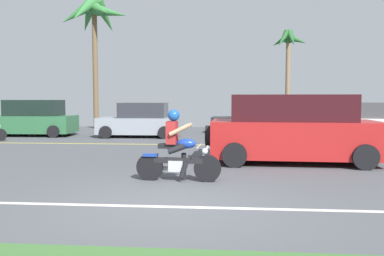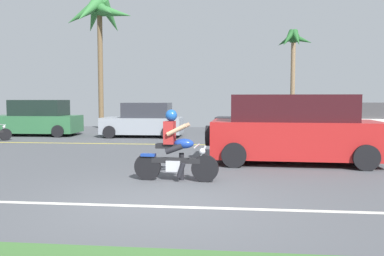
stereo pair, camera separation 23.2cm
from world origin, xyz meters
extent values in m
cube|color=#4C4F54|center=(0.00, 3.00, -0.02)|extent=(56.00, 30.00, 0.04)
cube|color=silver|center=(0.00, -0.28, 0.00)|extent=(50.40, 0.12, 0.01)
cube|color=yellow|center=(0.00, 8.47, 0.00)|extent=(50.40, 0.12, 0.01)
cylinder|color=black|center=(0.59, 1.71, 0.29)|extent=(0.58, 0.12, 0.58)
cylinder|color=black|center=(-0.66, 1.79, 0.29)|extent=(0.58, 0.12, 0.58)
cylinder|color=#B7BAC1|center=(0.49, 1.72, 0.53)|extent=(0.26, 0.06, 0.50)
cube|color=black|center=(-0.04, 1.75, 0.44)|extent=(1.05, 0.16, 0.12)
cube|color=#B7BAC1|center=(-0.09, 1.75, 0.33)|extent=(0.32, 0.21, 0.23)
ellipsoid|color=navy|center=(0.13, 1.74, 0.81)|extent=(0.42, 0.23, 0.21)
cube|color=black|center=(-0.23, 1.76, 0.75)|extent=(0.47, 0.24, 0.10)
cube|color=navy|center=(-0.64, 1.79, 0.55)|extent=(0.32, 0.17, 0.06)
cylinder|color=#B7BAC1|center=(0.41, 1.72, 0.76)|extent=(0.07, 0.60, 0.03)
sphere|color=#B7BAC1|center=(0.53, 1.72, 0.65)|extent=(0.13, 0.13, 0.13)
cylinder|color=#B7BAC1|center=(-0.30, 1.88, 0.26)|extent=(0.48, 0.10, 0.07)
cube|color=maroon|center=(-0.17, 1.76, 1.04)|extent=(0.23, 0.32, 0.48)
sphere|color=#194C9E|center=(-0.13, 1.76, 1.40)|extent=(0.25, 0.25, 0.25)
cylinder|color=black|center=(-0.06, 1.66, 0.70)|extent=(0.39, 0.15, 0.24)
cylinder|color=black|center=(-0.05, 1.85, 0.70)|extent=(0.39, 0.15, 0.24)
cylinder|color=black|center=(0.07, 1.88, 0.29)|extent=(0.11, 0.11, 0.59)
cylinder|color=black|center=(0.09, 1.63, 0.26)|extent=(0.20, 0.12, 0.32)
cylinder|color=tan|center=(0.01, 1.56, 1.11)|extent=(0.44, 0.11, 0.27)
cylinder|color=tan|center=(0.03, 1.94, 1.11)|extent=(0.44, 0.11, 0.27)
cube|color=#AD1E1E|center=(2.83, 4.51, 0.66)|extent=(4.52, 2.12, 0.98)
cube|color=#351116|center=(2.74, 4.51, 1.51)|extent=(3.26, 1.80, 0.71)
cylinder|color=black|center=(1.19, 3.57, 0.32)|extent=(0.65, 0.24, 0.64)
cylinder|color=black|center=(4.40, 3.46, 0.32)|extent=(0.65, 0.24, 0.64)
cylinder|color=black|center=(1.26, 5.55, 0.32)|extent=(0.65, 0.24, 0.64)
cylinder|color=black|center=(4.46, 5.44, 0.32)|extent=(0.65, 0.24, 0.64)
cylinder|color=black|center=(0.50, 4.58, 0.71)|extent=(0.22, 0.58, 0.58)
cube|color=#2D663D|center=(-8.33, 11.54, 0.56)|extent=(4.24, 1.87, 0.81)
cube|color=black|center=(-8.08, 11.54, 1.33)|extent=(2.48, 1.57, 0.74)
cylinder|color=black|center=(-6.85, 12.45, 0.28)|extent=(0.57, 0.20, 0.56)
cylinder|color=black|center=(-9.87, 12.36, 0.28)|extent=(0.57, 0.20, 0.56)
cylinder|color=black|center=(-6.80, 10.71, 0.28)|extent=(0.57, 0.20, 0.56)
cube|color=#8C939E|center=(-3.03, 11.44, 0.52)|extent=(3.67, 1.82, 0.74)
cube|color=#2D2F36|center=(-2.81, 11.45, 1.23)|extent=(2.13, 1.55, 0.68)
cylinder|color=black|center=(-1.73, 12.34, 0.28)|extent=(0.56, 0.19, 0.56)
cylinder|color=black|center=(-4.35, 12.31, 0.28)|extent=(0.56, 0.19, 0.56)
cylinder|color=black|center=(-1.71, 10.58, 0.28)|extent=(0.56, 0.19, 0.56)
cylinder|color=black|center=(-4.33, 10.54, 0.28)|extent=(0.56, 0.19, 0.56)
cube|color=#232328|center=(2.31, 13.97, 0.49)|extent=(4.18, 1.89, 0.67)
cube|color=black|center=(2.55, 13.96, 1.13)|extent=(2.46, 1.55, 0.62)
cylinder|color=black|center=(3.83, 14.68, 0.28)|extent=(0.57, 0.22, 0.56)
cylinder|color=black|center=(0.90, 14.88, 0.28)|extent=(0.57, 0.22, 0.56)
cylinder|color=black|center=(3.72, 13.07, 0.28)|extent=(0.57, 0.22, 0.56)
cylinder|color=black|center=(0.79, 13.27, 0.28)|extent=(0.57, 0.22, 0.56)
cube|color=white|center=(7.28, 11.68, 0.53)|extent=(4.44, 1.92, 0.75)
cube|color=#444346|center=(7.54, 11.66, 1.25)|extent=(2.61, 1.57, 0.69)
cylinder|color=black|center=(5.78, 12.60, 0.28)|extent=(0.57, 0.22, 0.56)
cylinder|color=black|center=(5.66, 10.98, 0.28)|extent=(0.57, 0.22, 0.56)
cylinder|color=#846B4C|center=(4.46, 16.39, 2.59)|extent=(0.25, 0.25, 5.18)
sphere|color=#235B28|center=(4.46, 16.39, 5.18)|extent=(0.65, 0.65, 0.65)
cone|color=#235B28|center=(4.96, 16.49, 5.05)|extent=(1.27, 0.64, 0.72)
cone|color=#235B28|center=(4.56, 16.89, 5.05)|extent=(0.62, 1.16, 1.10)
cone|color=#235B28|center=(4.08, 16.74, 5.05)|extent=(1.17, 1.13, 0.82)
cone|color=#235B28|center=(4.10, 16.02, 5.05)|extent=(1.06, 1.08, 1.10)
cone|color=#235B28|center=(4.56, 15.89, 5.05)|extent=(0.63, 1.16, 1.10)
cylinder|color=brown|center=(-6.68, 16.32, 3.48)|extent=(0.30, 0.30, 6.96)
sphere|color=#337538|center=(-6.68, 16.32, 6.96)|extent=(0.78, 0.78, 0.78)
cone|color=#337538|center=(-5.73, 16.18, 6.72)|extent=(2.33, 1.09, 1.21)
cone|color=#337538|center=(-6.32, 17.20, 6.72)|extent=(1.46, 2.14, 2.09)
cone|color=#337538|center=(-7.29, 17.05, 6.72)|extent=(1.85, 2.01, 2.11)
cone|color=#337538|center=(-7.63, 16.19, 6.72)|extent=(2.29, 1.05, 1.78)
cone|color=#337538|center=(-7.00, 15.42, 6.72)|extent=(1.45, 2.28, 1.92)
cone|color=#337538|center=(-6.08, 15.57, 6.72)|extent=(2.01, 2.25, 1.39)
cylinder|color=black|center=(-8.39, 9.16, 0.26)|extent=(0.38, 0.45, 0.51)
cylinder|color=#B7BAC1|center=(-8.44, 9.09, 0.47)|extent=(0.18, 0.21, 0.44)
cylinder|color=#B7BAC1|center=(-8.48, 9.04, 0.68)|extent=(0.43, 0.35, 0.03)
sphere|color=#B7BAC1|center=(-8.42, 9.12, 0.57)|extent=(0.12, 0.12, 0.12)
camera|label=1|loc=(0.96, -6.52, 1.74)|focal=37.04mm
camera|label=2|loc=(1.19, -6.50, 1.74)|focal=37.04mm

